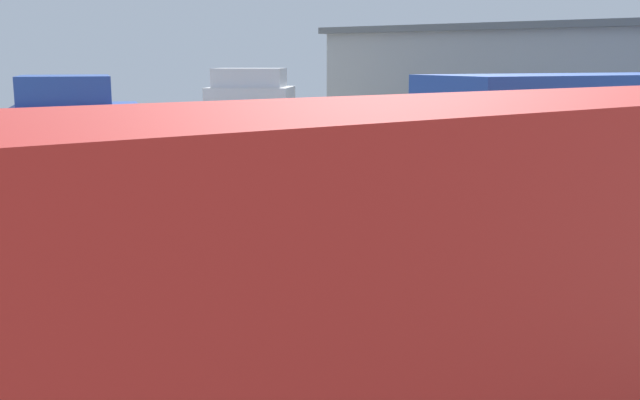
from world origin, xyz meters
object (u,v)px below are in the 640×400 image
at_px(container_trailer_green, 532,255).
at_px(container_trailer_grey, 637,142).
at_px(tractor_unit_white, 248,140).
at_px(traffic_cone, 338,248).
at_px(tractor_unit_blue, 54,185).

bearing_deg(container_trailer_green, container_trailer_grey, 25.53).
bearing_deg(container_trailer_grey, tractor_unit_white, 117.97).
relative_size(tractor_unit_white, container_trailer_grey, 0.68).
bearing_deg(container_trailer_grey, traffic_cone, 156.06).
relative_size(container_trailer_grey, container_trailer_green, 0.98).
bearing_deg(tractor_unit_white, traffic_cone, -154.44).
bearing_deg(container_trailer_green, traffic_cone, 62.49).
distance_m(tractor_unit_white, container_trailer_green, 16.84).
height_order(container_trailer_grey, tractor_unit_blue, container_trailer_grey).
bearing_deg(tractor_unit_white, container_trailer_green, -160.78).
relative_size(tractor_unit_white, tractor_unit_blue, 1.05).
distance_m(container_trailer_green, tractor_unit_blue, 10.72).
height_order(container_trailer_green, tractor_unit_blue, tractor_unit_blue).
height_order(container_trailer_green, traffic_cone, container_trailer_green).
height_order(container_trailer_grey, traffic_cone, container_trailer_grey).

